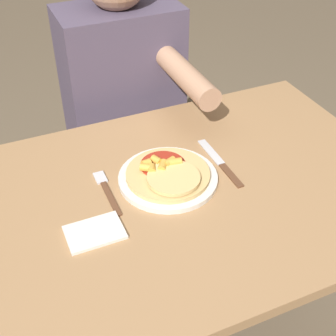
{
  "coord_description": "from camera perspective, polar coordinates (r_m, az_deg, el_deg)",
  "views": [
    {
      "loc": [
        -0.34,
        -0.79,
        1.5
      ],
      "look_at": [
        0.03,
        0.05,
        0.78
      ],
      "focal_mm": 50.0,
      "sensor_mm": 36.0,
      "label": 1
    }
  ],
  "objects": [
    {
      "name": "knife",
      "position": [
        1.25,
        6.41,
        0.62
      ],
      "size": [
        0.02,
        0.22,
        0.0
      ],
      "color": "brown",
      "rests_on": "dining_table"
    },
    {
      "name": "napkin",
      "position": [
        1.07,
        -8.93,
        -7.76
      ],
      "size": [
        0.13,
        0.09,
        0.01
      ],
      "color": "silver",
      "rests_on": "dining_table"
    },
    {
      "name": "fork",
      "position": [
        1.17,
        -7.52,
        -2.63
      ],
      "size": [
        0.03,
        0.18,
        0.0
      ],
      "color": "brown",
      "rests_on": "dining_table"
    },
    {
      "name": "dining_table",
      "position": [
        1.23,
        -0.34,
        -7.29
      ],
      "size": [
        1.24,
        0.77,
        0.74
      ],
      "color": "#9E754C",
      "rests_on": "ground_plane"
    },
    {
      "name": "plate",
      "position": [
        1.19,
        0.0,
        -1.25
      ],
      "size": [
        0.25,
        0.25,
        0.01
      ],
      "color": "silver",
      "rests_on": "dining_table"
    },
    {
      "name": "pizza",
      "position": [
        1.18,
        0.01,
        -0.68
      ],
      "size": [
        0.21,
        0.21,
        0.04
      ],
      "color": "tan",
      "rests_on": "plate"
    },
    {
      "name": "person_diner",
      "position": [
        1.64,
        -5.33,
        8.69
      ],
      "size": [
        0.39,
        0.52,
        1.2
      ],
      "color": "#2D2D38",
      "rests_on": "ground_plane"
    }
  ]
}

